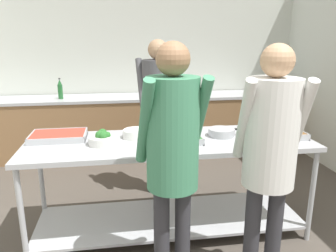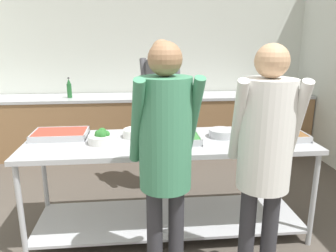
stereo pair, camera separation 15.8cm
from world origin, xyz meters
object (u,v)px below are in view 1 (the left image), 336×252
object	(u,v)px
broccoli_bowl	(103,139)
guest_serving_right	(173,145)
serving_tray_greens	(59,136)
sauce_pan	(222,132)
serving_tray_vegetables	(276,135)
water_bottle	(60,89)
guest_serving_left	(270,145)
cook_behind_counter	(158,101)
serving_tray_roast	(178,138)
plate_stack	(136,134)

from	to	relation	value
broccoli_bowl	guest_serving_right	xyz separation A→B (m)	(0.46, -0.69, 0.15)
serving_tray_greens	sauce_pan	distance (m)	1.44
serving_tray_vegetables	water_bottle	xyz separation A→B (m)	(-2.17, 2.17, 0.13)
guest_serving_left	cook_behind_counter	distance (m)	1.67
serving_tray_vegetables	guest_serving_right	distance (m)	1.24
serving_tray_roast	sauce_pan	distance (m)	0.43
sauce_pan	guest_serving_right	bearing A→B (deg)	-127.09
broccoli_bowl	guest_serving_right	bearing A→B (deg)	-56.02
serving_tray_vegetables	guest_serving_right	xyz separation A→B (m)	(-1.04, -0.65, 0.17)
plate_stack	guest_serving_right	bearing A→B (deg)	-77.58
broccoli_bowl	cook_behind_counter	size ratio (longest dim) A/B	0.14
water_bottle	broccoli_bowl	bearing A→B (deg)	-72.60
serving_tray_vegetables	water_bottle	bearing A→B (deg)	135.08
sauce_pan	cook_behind_counter	world-z (taller)	cook_behind_counter
broccoli_bowl	sauce_pan	xyz separation A→B (m)	(1.04, 0.08, -0.01)
broccoli_bowl	water_bottle	size ratio (longest dim) A/B	0.85
sauce_pan	guest_serving_left	xyz separation A→B (m)	(0.06, -0.82, 0.15)
serving_tray_vegetables	cook_behind_counter	xyz separation A→B (m)	(-0.94, 0.89, 0.17)
plate_stack	serving_tray_vegetables	distance (m)	1.24
serving_tray_greens	serving_tray_roast	distance (m)	1.04
broccoli_bowl	serving_tray_vegetables	bearing A→B (deg)	-1.70
cook_behind_counter	guest_serving_left	bearing A→B (deg)	-71.33
serving_tray_greens	water_bottle	distance (m)	1.94
serving_tray_vegetables	cook_behind_counter	distance (m)	1.31
serving_tray_roast	sauce_pan	xyz separation A→B (m)	(0.42, 0.09, 0.01)
cook_behind_counter	sauce_pan	bearing A→B (deg)	-58.15
guest_serving_right	cook_behind_counter	size ratio (longest dim) A/B	1.00
cook_behind_counter	guest_serving_right	bearing A→B (deg)	-93.78
plate_stack	serving_tray_vegetables	bearing A→B (deg)	-9.01
serving_tray_roast	water_bottle	xyz separation A→B (m)	(-1.29, 2.14, 0.13)
guest_serving_left	water_bottle	world-z (taller)	guest_serving_left
serving_tray_vegetables	guest_serving_right	bearing A→B (deg)	-148.23
serving_tray_roast	serving_tray_vegetables	size ratio (longest dim) A/B	0.79
serving_tray_greens	plate_stack	distance (m)	0.67
broccoli_bowl	serving_tray_vegetables	size ratio (longest dim) A/B	0.51
cook_behind_counter	broccoli_bowl	bearing A→B (deg)	-123.82
serving_tray_greens	plate_stack	size ratio (longest dim) A/B	1.96
broccoli_bowl	guest_serving_right	distance (m)	0.84
broccoli_bowl	water_bottle	distance (m)	2.22
serving_tray_greens	guest_serving_right	xyz separation A→B (m)	(0.86, -0.90, 0.17)
serving_tray_vegetables	cook_behind_counter	bearing A→B (deg)	136.59
plate_stack	serving_tray_greens	bearing A→B (deg)	175.21
guest_serving_right	serving_tray_greens	bearing A→B (deg)	133.70
serving_tray_greens	sauce_pan	world-z (taller)	sauce_pan
serving_tray_vegetables	guest_serving_left	xyz separation A→B (m)	(-0.40, -0.70, 0.16)
broccoli_bowl	cook_behind_counter	distance (m)	1.03
serving_tray_vegetables	guest_serving_right	size ratio (longest dim) A/B	0.28
broccoli_bowl	water_bottle	world-z (taller)	water_bottle
broccoli_bowl	sauce_pan	size ratio (longest dim) A/B	0.66
broccoli_bowl	serving_tray_roast	size ratio (longest dim) A/B	0.64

